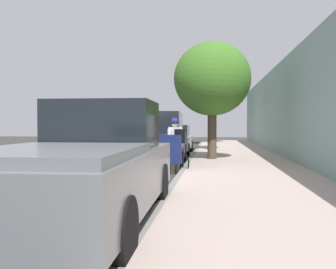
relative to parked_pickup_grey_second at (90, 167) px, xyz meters
The scene contains 14 objects.
ground 6.88m from the parked_pickup_grey_second, 96.14° to the left, with size 69.55×69.55×0.00m, color #313131.
sidewalk 7.43m from the parked_pickup_grey_second, 66.67° to the left, with size 3.78×43.47×0.17m, color #B59E94.
curb_edge 6.89m from the parked_pickup_grey_second, 82.00° to the left, with size 0.16×43.47×0.17m, color gray.
lane_stripe_centre 7.93m from the parked_pickup_grey_second, 114.97° to the left, with size 0.14×44.20×0.01m.
lane_stripe_bike_edge 6.86m from the parked_pickup_grey_second, 94.37° to the left, with size 0.12×43.47×0.01m, color white.
building_facade 8.56m from the parked_pickup_grey_second, 53.23° to the left, with size 0.50×43.47×4.34m, color gray.
parked_pickup_grey_second is the anchor object (origin of this frame).
parked_suv_dark_blue_mid 8.28m from the parked_pickup_grey_second, 90.95° to the left, with size 2.12×4.77×1.99m.
parked_sedan_silver_far 14.51m from the parked_pickup_grey_second, 90.77° to the left, with size 1.86×4.41×1.52m.
bicycle_at_curb 6.81m from the parked_pickup_grey_second, 85.89° to the left, with size 1.33×1.15×0.73m.
cyclist_with_backpack 6.35m from the parked_pickup_grey_second, 83.62° to the left, with size 0.54×0.55×1.76m.
street_tree_mid_block 10.32m from the parked_pickup_grey_second, 79.50° to the left, with size 3.09×3.09×4.71m.
street_tree_far_end 15.97m from the parked_pickup_grey_second, 83.31° to the left, with size 2.40×2.40×5.04m.
street_tree_corner 24.66m from the parked_pickup_grey_second, 85.71° to the left, with size 3.54×3.54×5.38m.
Camera 1 is at (2.60, -12.41, 1.54)m, focal length 40.84 mm.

